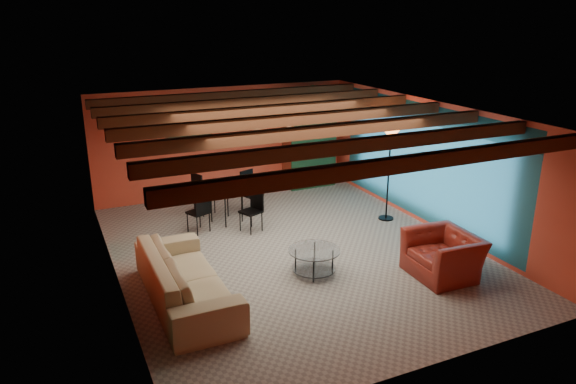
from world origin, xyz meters
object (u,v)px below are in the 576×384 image
armchair (443,255)px  coffee_table (314,261)px  armoire (308,145)px  potted_plant (309,94)px  vase (225,175)px  dining_table (226,200)px  sofa (186,278)px  floor_lamp (388,175)px

armchair → coffee_table: size_ratio=1.29×
armoire → armchair: bearing=-93.1°
potted_plant → vase: (-2.85, -1.69, -1.35)m
dining_table → armoire: armoire is taller
dining_table → coffee_table: bearing=-78.8°
sofa → coffee_table: size_ratio=3.07×
armchair → coffee_table: 2.25m
armoire → vase: armoire is taller
sofa → potted_plant: bearing=-44.0°
sofa → dining_table: dining_table is taller
vase → armchair: bearing=-56.9°
coffee_table → armchair: bearing=-26.1°
floor_lamp → potted_plant: size_ratio=4.33×
sofa → vase: bearing=-29.2°
armchair → armoire: armoire is taller
coffee_table → vase: size_ratio=5.18×
floor_lamp → vase: floor_lamp is taller
armoire → floor_lamp: bearing=-82.2°
floor_lamp → coffee_table: bearing=-147.6°
armchair → potted_plant: size_ratio=2.48×
dining_table → floor_lamp: 3.60m
coffee_table → floor_lamp: floor_lamp is taller
armchair → vase: (-2.62, 4.02, 0.70)m
vase → dining_table: bearing=0.0°
dining_table → potted_plant: bearing=30.6°
dining_table → vase: 0.59m
armoire → dining_table: bearing=-150.2°
dining_table → armoire: bearing=30.6°
armchair → potted_plant: (0.23, 5.71, 2.06)m
armchair → potted_plant: bearing=-179.9°
armchair → dining_table: (-2.62, 4.02, 0.11)m
coffee_table → sofa: bearing=-179.9°
floor_lamp → potted_plant: 3.35m
vase → potted_plant: bearing=30.6°
dining_table → armoire: 3.37m
sofa → floor_lamp: size_ratio=1.36×
sofa → potted_plant: (4.54, 4.72, 2.03)m
armchair → vase: size_ratio=6.69×
potted_plant → armoire: bearing=0.0°
sofa → vase: vase is taller
armchair → vase: bearing=-144.5°
potted_plant → dining_table: bearing=-149.4°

